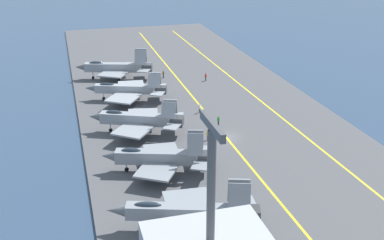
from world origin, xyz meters
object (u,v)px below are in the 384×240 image
(parked_jet_nearest, at_px, (187,212))
(crew_red_vest, at_px, (206,77))
(parked_jet_third, at_px, (137,119))
(parked_jet_fifth, at_px, (115,67))
(crew_yellow_vest, at_px, (208,135))
(crew_brown_vest, at_px, (163,74))
(crew_green_vest, at_px, (218,120))
(crew_white_vest, at_px, (199,108))
(parked_jet_second, at_px, (158,157))
(parked_jet_fourth, at_px, (128,89))

(parked_jet_nearest, relative_size, crew_red_vest, 9.72)
(parked_jet_third, distance_m, parked_jet_fifth, 31.27)
(parked_jet_third, height_order, parked_jet_fifth, parked_jet_fifth)
(crew_yellow_vest, relative_size, crew_red_vest, 0.98)
(crew_yellow_vest, height_order, crew_brown_vest, crew_yellow_vest)
(parked_jet_nearest, xyz_separation_m, crew_green_vest, (28.48, -13.20, -1.62))
(crew_yellow_vest, relative_size, crew_white_vest, 1.01)
(parked_jet_third, relative_size, parked_jet_fifth, 0.92)
(parked_jet_nearest, height_order, parked_jet_third, parked_jet_nearest)
(parked_jet_third, distance_m, crew_red_vest, 31.43)
(parked_jet_nearest, bearing_deg, parked_jet_second, 0.94)
(crew_red_vest, bearing_deg, parked_jet_third, 141.88)
(parked_jet_fifth, xyz_separation_m, crew_brown_vest, (-1.97, -10.56, -1.82))
(parked_jet_third, bearing_deg, crew_green_vest, -91.71)
(parked_jet_nearest, height_order, parked_jet_second, parked_jet_nearest)
(parked_jet_second, height_order, parked_jet_third, parked_jet_second)
(parked_jet_second, bearing_deg, parked_jet_third, 2.35)
(parked_jet_fifth, distance_m, crew_white_vest, 27.90)
(crew_white_vest, bearing_deg, crew_red_vest, -20.33)
(parked_jet_second, distance_m, crew_yellow_vest, 13.08)
(parked_jet_fourth, relative_size, crew_red_vest, 9.16)
(crew_yellow_vest, distance_m, crew_white_vest, 12.22)
(parked_jet_fifth, xyz_separation_m, crew_yellow_vest, (-36.96, -10.28, -1.82))
(crew_green_vest, bearing_deg, crew_yellow_vest, 145.89)
(parked_jet_fourth, height_order, crew_red_vest, parked_jet_fourth)
(parked_jet_third, relative_size, crew_green_vest, 8.95)
(parked_jet_fourth, bearing_deg, parked_jet_fifth, 2.39)
(crew_brown_vest, height_order, crew_red_vest, crew_red_vest)
(parked_jet_second, height_order, parked_jet_fifth, parked_jet_fifth)
(parked_jet_second, height_order, crew_brown_vest, parked_jet_second)
(crew_white_vest, bearing_deg, parked_jet_second, 149.65)
(parked_jet_fifth, xyz_separation_m, crew_red_vest, (-6.57, -19.21, -1.79))
(parked_jet_third, xyz_separation_m, crew_white_vest, (6.35, -12.58, -1.63))
(parked_jet_third, xyz_separation_m, crew_brown_vest, (29.30, -10.73, -1.63))
(crew_green_vest, height_order, crew_white_vest, crew_green_vest)
(crew_green_vest, bearing_deg, parked_jet_third, 88.29)
(crew_white_vest, bearing_deg, crew_green_vest, -167.97)
(parked_jet_fourth, distance_m, crew_white_vest, 15.62)
(parked_jet_second, xyz_separation_m, crew_brown_vest, (43.44, -10.15, -1.43))
(crew_yellow_vest, bearing_deg, parked_jet_fourth, 23.55)
(parked_jet_second, bearing_deg, parked_jet_fourth, -0.38)
(parked_jet_fourth, xyz_separation_m, crew_green_vest, (-16.91, -13.24, -1.37))
(crew_brown_vest, xyz_separation_m, crew_red_vest, (-4.60, -8.65, 0.02))
(crew_white_vest, relative_size, crew_red_vest, 0.97)
(parked_jet_third, height_order, parked_jet_fourth, parked_jet_third)
(parked_jet_fifth, bearing_deg, parked_jet_second, -179.48)
(crew_brown_vest, relative_size, crew_red_vest, 0.98)
(parked_jet_fourth, height_order, crew_brown_vest, parked_jet_fourth)
(parked_jet_nearest, bearing_deg, parked_jet_fifth, 0.62)
(parked_jet_fifth, relative_size, crew_brown_vest, 9.97)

